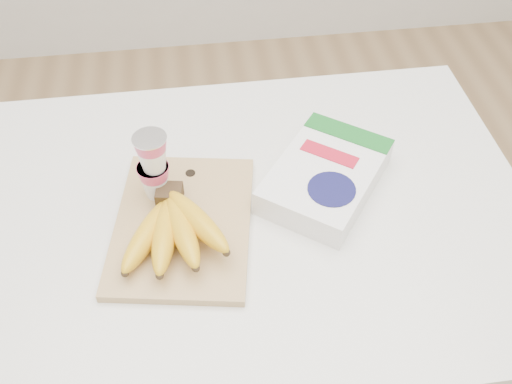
# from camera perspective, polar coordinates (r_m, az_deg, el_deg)

# --- Properties ---
(table) EXTENTS (1.21, 0.80, 0.90)m
(table) POSITION_cam_1_polar(r_m,az_deg,el_deg) (1.48, -2.48, -13.38)
(table) COLOR silver
(table) RESTS_ON ground
(cutting_board) EXTENTS (0.30, 0.38, 0.02)m
(cutting_board) POSITION_cam_1_polar(r_m,az_deg,el_deg) (1.08, -7.30, -3.18)
(cutting_board) COLOR tan
(cutting_board) RESTS_ON table
(bananas) EXTENTS (0.22, 0.22, 0.07)m
(bananas) POSITION_cam_1_polar(r_m,az_deg,el_deg) (1.03, -8.32, -3.56)
(bananas) COLOR #382816
(bananas) RESTS_ON cutting_board
(yogurt_stack) EXTENTS (0.07, 0.07, 0.15)m
(yogurt_stack) POSITION_cam_1_polar(r_m,az_deg,el_deg) (1.07, -10.25, 2.70)
(yogurt_stack) COLOR white
(yogurt_stack) RESTS_ON cutting_board
(cereal_box) EXTENTS (0.31, 0.32, 0.06)m
(cereal_box) POSITION_cam_1_polar(r_m,az_deg,el_deg) (1.13, 6.97, 1.59)
(cereal_box) COLOR white
(cereal_box) RESTS_ON table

